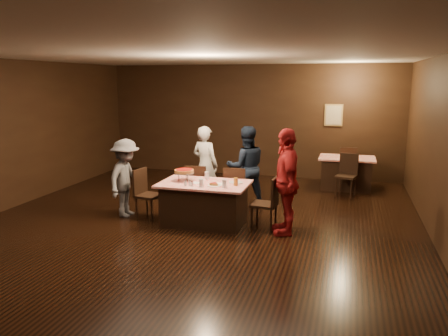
{
  "coord_description": "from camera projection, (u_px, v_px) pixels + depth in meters",
  "views": [
    {
      "loc": [
        2.59,
        -6.63,
        2.58
      ],
      "look_at": [
        0.43,
        0.92,
        1.0
      ],
      "focal_mm": 35.0,
      "sensor_mm": 36.0,
      "label": 1
    }
  ],
  "objects": [
    {
      "name": "chair_end_right",
      "position": [
        264.0,
        203.0,
        7.6
      ],
      "size": [
        0.45,
        0.45,
        0.95
      ],
      "primitive_type": "cube",
      "rotation": [
        0.0,
        0.0,
        -1.65
      ],
      "color": "black",
      "rests_on": "ground"
    },
    {
      "name": "glass_front_left",
      "position": [
        201.0,
        183.0,
        7.53
      ],
      "size": [
        0.08,
        0.08,
        0.14
      ],
      "primitive_type": "cylinder",
      "color": "silver",
      "rests_on": "main_table"
    },
    {
      "name": "glass_amber",
      "position": [
        236.0,
        182.0,
        7.62
      ],
      "size": [
        0.08,
        0.08,
        0.14
      ],
      "primitive_type": "cylinder",
      "color": "#BF7F26",
      "rests_on": "main_table"
    },
    {
      "name": "diner_red_shirt",
      "position": [
        286.0,
        182.0,
        7.34
      ],
      "size": [
        0.72,
        1.14,
        1.81
      ],
      "primitive_type": "imported",
      "rotation": [
        0.0,
        0.0,
        -1.28
      ],
      "color": "#AA1A1D",
      "rests_on": "ground"
    },
    {
      "name": "napkin_left",
      "position": [
        195.0,
        183.0,
        7.84
      ],
      "size": [
        0.21,
        0.21,
        0.01
      ],
      "primitive_type": "cube",
      "rotation": [
        0.0,
        0.0,
        -0.35
      ],
      "color": "white",
      "rests_on": "main_table"
    },
    {
      "name": "main_table",
      "position": [
        204.0,
        203.0,
        7.92
      ],
      "size": [
        1.6,
        1.0,
        0.77
      ],
      "primitive_type": "cube",
      "color": "red",
      "rests_on": "ground"
    },
    {
      "name": "plate_empty",
      "position": [
        236.0,
        183.0,
        7.84
      ],
      "size": [
        0.25,
        0.25,
        0.01
      ],
      "primitive_type": "cylinder",
      "color": "white",
      "rests_on": "main_table"
    },
    {
      "name": "diner_grey_knit",
      "position": [
        126.0,
        178.0,
        8.32
      ],
      "size": [
        0.6,
        0.99,
        1.5
      ],
      "primitive_type": "imported",
      "rotation": [
        0.0,
        0.0,
        1.52
      ],
      "color": "slate",
      "rests_on": "ground"
    },
    {
      "name": "condiments",
      "position": [
        189.0,
        183.0,
        7.62
      ],
      "size": [
        0.17,
        0.1,
        0.09
      ],
      "color": "silver",
      "rests_on": "main_table"
    },
    {
      "name": "pizza_stand",
      "position": [
        184.0,
        171.0,
        7.96
      ],
      "size": [
        0.38,
        0.38,
        0.22
      ],
      "color": "black",
      "rests_on": "main_table"
    },
    {
      "name": "chair_far_left",
      "position": [
        197.0,
        188.0,
        8.72
      ],
      "size": [
        0.48,
        0.48,
        0.95
      ],
      "primitive_type": "cube",
      "rotation": [
        0.0,
        0.0,
        3.3
      ],
      "color": "black",
      "rests_on": "ground"
    },
    {
      "name": "diner_navy_hoodie",
      "position": [
        246.0,
        167.0,
        8.92
      ],
      "size": [
        1.0,
        0.91,
        1.68
      ],
      "primitive_type": "imported",
      "rotation": [
        0.0,
        0.0,
        3.56
      ],
      "color": "black",
      "rests_on": "ground"
    },
    {
      "name": "glass_front_right",
      "position": [
        224.0,
        184.0,
        7.47
      ],
      "size": [
        0.08,
        0.08,
        0.14
      ],
      "primitive_type": "cylinder",
      "color": "silver",
      "rests_on": "main_table"
    },
    {
      "name": "chair_back_near",
      "position": [
        346.0,
        175.0,
        9.83
      ],
      "size": [
        0.51,
        0.51,
        0.95
      ],
      "primitive_type": "cube",
      "rotation": [
        0.0,
        0.0,
        -0.25
      ],
      "color": "black",
      "rests_on": "ground"
    },
    {
      "name": "back_table",
      "position": [
        346.0,
        173.0,
        10.51
      ],
      "size": [
        1.3,
        0.9,
        0.77
      ],
      "primitive_type": "cube",
      "color": "red",
      "rests_on": "ground"
    },
    {
      "name": "room",
      "position": [
        183.0,
        108.0,
        7.04
      ],
      "size": [
        10.0,
        10.04,
        3.02
      ],
      "color": "black",
      "rests_on": "ground"
    },
    {
      "name": "glass_back",
      "position": [
        207.0,
        175.0,
        8.13
      ],
      "size": [
        0.08,
        0.08,
        0.14
      ],
      "primitive_type": "cylinder",
      "color": "silver",
      "rests_on": "main_table"
    },
    {
      "name": "chair_back_far",
      "position": [
        347.0,
        165.0,
        11.06
      ],
      "size": [
        0.47,
        0.47,
        0.95
      ],
      "primitive_type": "cube",
      "rotation": [
        0.0,
        0.0,
        3.28
      ],
      "color": "black",
      "rests_on": "ground"
    },
    {
      "name": "diner_white_jacket",
      "position": [
        205.0,
        165.0,
        9.18
      ],
      "size": [
        0.69,
        0.56,
        1.65
      ],
      "primitive_type": "imported",
      "rotation": [
        0.0,
        0.0,
        2.83
      ],
      "color": "silver",
      "rests_on": "ground"
    },
    {
      "name": "plate_with_slice",
      "position": [
        214.0,
        185.0,
        7.6
      ],
      "size": [
        0.25,
        0.25,
        0.06
      ],
      "color": "white",
      "rests_on": "main_table"
    },
    {
      "name": "chair_far_right",
      "position": [
        236.0,
        190.0,
        8.5
      ],
      "size": [
        0.45,
        0.45,
        0.95
      ],
      "primitive_type": "cube",
      "rotation": [
        0.0,
        0.0,
        3.21
      ],
      "color": "black",
      "rests_on": "ground"
    },
    {
      "name": "chair_end_left",
      "position": [
        149.0,
        194.0,
        8.2
      ],
      "size": [
        0.48,
        0.48,
        0.95
      ],
      "primitive_type": "cube",
      "rotation": [
        0.0,
        0.0,
        1.41
      ],
      "color": "black",
      "rests_on": "ground"
    },
    {
      "name": "napkin_center",
      "position": [
        220.0,
        184.0,
        7.76
      ],
      "size": [
        0.19,
        0.19,
        0.01
      ],
      "primitive_type": "cube",
      "rotation": [
        0.0,
        0.0,
        0.21
      ],
      "color": "white",
      "rests_on": "main_table"
    }
  ]
}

